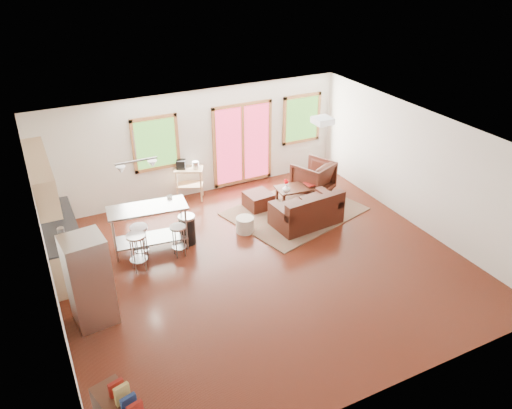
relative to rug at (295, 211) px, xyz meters
name	(u,v)px	position (x,y,z in m)	size (l,w,h in m)	color
floor	(263,265)	(-1.64, -1.55, -0.02)	(7.50, 7.00, 0.02)	#35120A
ceiling	(264,140)	(-1.64, -1.55, 2.60)	(7.50, 7.00, 0.02)	white
back_wall	(196,144)	(-1.64, 1.96, 1.29)	(7.50, 0.02, 2.60)	silver
left_wall	(48,259)	(-5.40, -1.55, 1.29)	(0.02, 7.00, 2.60)	silver
right_wall	(419,169)	(2.12, -1.55, 1.29)	(0.02, 7.00, 2.60)	silver
front_wall	(387,324)	(-1.64, -5.06, 1.29)	(7.50, 0.02, 2.60)	silver
window_left	(156,143)	(-2.64, 1.91, 1.49)	(1.10, 0.05, 1.30)	#2A4F1B
french_doors	(243,144)	(-0.44, 1.91, 1.09)	(1.60, 0.05, 2.10)	#A4233D
window_right	(302,119)	(1.26, 1.91, 1.49)	(1.10, 0.05, 1.30)	#2A4F1B
rug	(295,211)	(0.00, 0.00, 0.00)	(2.86, 2.20, 0.03)	#4E5E3E
loveseat	(307,212)	(-0.06, -0.62, 0.30)	(1.55, 0.96, 0.79)	black
coffee_table	(295,189)	(0.28, 0.49, 0.30)	(0.96, 0.62, 0.36)	#351B11
armchair	(313,175)	(0.94, 0.74, 0.43)	(0.86, 0.80, 0.88)	black
ottoman	(258,201)	(-0.68, 0.56, 0.18)	(0.58, 0.58, 0.39)	black
pouf	(245,225)	(-1.42, -0.27, 0.16)	(0.39, 0.39, 0.34)	beige
vase	(286,188)	(-0.08, 0.30, 0.50)	(0.19, 0.20, 0.32)	silver
book	(306,180)	(0.52, 0.39, 0.52)	(0.20, 0.03, 0.27)	maroon
cabinets	(56,225)	(-5.12, 0.15, 0.91)	(0.64, 2.24, 2.30)	tan
refrigerator	(90,281)	(-4.87, -1.71, 0.79)	(0.71, 0.69, 1.61)	#B7BABC
island	(149,221)	(-3.44, -0.04, 0.66)	(1.62, 0.80, 0.98)	#B7BABC
cup	(170,197)	(-2.91, 0.15, 0.99)	(0.11, 0.09, 0.11)	white
bar_stool_a	(137,244)	(-3.84, -0.63, 0.57)	(0.38, 0.38, 0.78)	#B7BABC
bar_stool_b	(140,235)	(-3.70, -0.29, 0.54)	(0.35, 0.35, 0.74)	#B7BABC
bar_stool_c	(178,234)	(-2.99, -0.51, 0.49)	(0.32, 0.32, 0.68)	#B7BABC
trash_can	(187,229)	(-2.68, -0.14, 0.31)	(0.43, 0.43, 0.65)	black
kitchen_cart	(188,173)	(-1.98, 1.73, 0.69)	(0.79, 0.67, 1.03)	tan
ceiling_flush	(323,121)	(-0.04, -0.95, 2.52)	(0.35, 0.35, 0.12)	white
pendant_light	(137,166)	(-3.54, -0.05, 1.88)	(0.80, 0.18, 0.79)	gray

